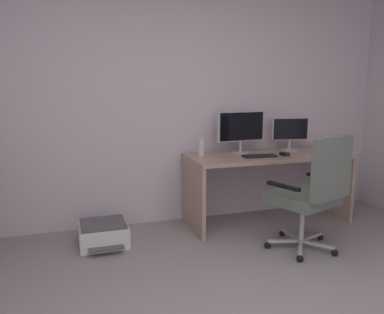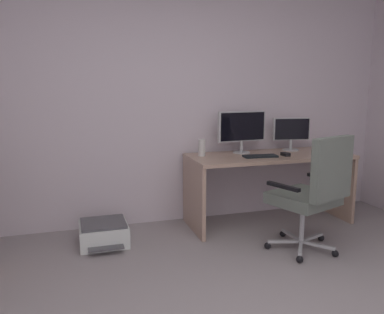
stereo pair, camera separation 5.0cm
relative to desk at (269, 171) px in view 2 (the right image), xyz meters
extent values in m
cube|color=silver|center=(-1.11, 0.42, 0.82)|extent=(5.24, 0.10, 2.76)
cube|color=tan|center=(0.00, 0.00, 0.16)|extent=(1.70, 0.68, 0.04)
cube|color=tan|center=(-0.83, 0.00, -0.21)|extent=(0.04, 0.65, 0.70)
cube|color=tan|center=(0.83, 0.00, -0.21)|extent=(0.04, 0.65, 0.70)
cylinder|color=#B2B5B7|center=(-0.24, 0.17, 0.19)|extent=(0.18, 0.18, 0.01)
cylinder|color=#B2B5B7|center=(-0.24, 0.17, 0.26)|extent=(0.03, 0.03, 0.13)
cube|color=#B7BABC|center=(-0.24, 0.17, 0.47)|extent=(0.55, 0.08, 0.32)
cube|color=black|center=(-0.24, 0.15, 0.47)|extent=(0.51, 0.05, 0.29)
cylinder|color=#B2B5B7|center=(0.35, 0.17, 0.19)|extent=(0.18, 0.18, 0.01)
cylinder|color=#B2B5B7|center=(0.35, 0.17, 0.25)|extent=(0.03, 0.03, 0.12)
cube|color=#B7BABC|center=(0.35, 0.17, 0.42)|extent=(0.41, 0.11, 0.25)
cube|color=black|center=(0.35, 0.15, 0.42)|extent=(0.38, 0.07, 0.23)
cube|color=black|center=(-0.17, -0.12, 0.19)|extent=(0.35, 0.16, 0.02)
cube|color=black|center=(0.11, -0.13, 0.20)|extent=(0.07, 0.10, 0.03)
cylinder|color=silver|center=(-0.71, 0.12, 0.27)|extent=(0.07, 0.07, 0.17)
cube|color=#B7BABC|center=(0.09, -0.68, -0.49)|extent=(0.29, 0.13, 0.02)
sphere|color=black|center=(0.23, -0.63, -0.53)|extent=(0.06, 0.06, 0.06)
cube|color=#B7BABC|center=(-0.05, -0.58, -0.49)|extent=(0.04, 0.30, 0.02)
sphere|color=black|center=(-0.06, -0.43, -0.53)|extent=(0.06, 0.06, 0.06)
cube|color=#B7BABC|center=(-0.19, -0.69, -0.49)|extent=(0.30, 0.11, 0.02)
sphere|color=black|center=(-0.34, -0.65, -0.53)|extent=(0.06, 0.06, 0.06)
cube|color=#B7BABC|center=(-0.13, -0.85, -0.49)|extent=(0.20, 0.27, 0.02)
sphere|color=black|center=(-0.22, -0.98, -0.53)|extent=(0.06, 0.06, 0.06)
cube|color=#B7BABC|center=(0.04, -0.85, -0.49)|extent=(0.21, 0.26, 0.02)
sphere|color=black|center=(0.13, -0.97, -0.53)|extent=(0.06, 0.06, 0.06)
cylinder|color=#B7BABC|center=(-0.05, -0.73, -0.31)|extent=(0.04, 0.04, 0.35)
cube|color=slate|center=(-0.05, -0.73, -0.09)|extent=(0.64, 0.61, 0.10)
cube|color=slate|center=(0.04, -0.98, 0.22)|extent=(0.47, 0.23, 0.52)
cube|color=black|center=(-0.31, -0.82, 0.06)|extent=(0.15, 0.32, 0.03)
cube|color=black|center=(0.21, -0.64, 0.06)|extent=(0.15, 0.32, 0.03)
cube|color=silver|center=(-1.73, -0.10, -0.46)|extent=(0.43, 0.40, 0.19)
cube|color=#4C4C51|center=(-1.73, -0.10, -0.35)|extent=(0.40, 0.37, 0.02)
cube|color=#4C4C51|center=(-1.73, -0.34, -0.50)|extent=(0.30, 0.10, 0.01)
camera|label=1|loc=(-2.02, -3.62, 0.88)|focal=36.94mm
camera|label=2|loc=(-1.97, -3.63, 0.88)|focal=36.94mm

